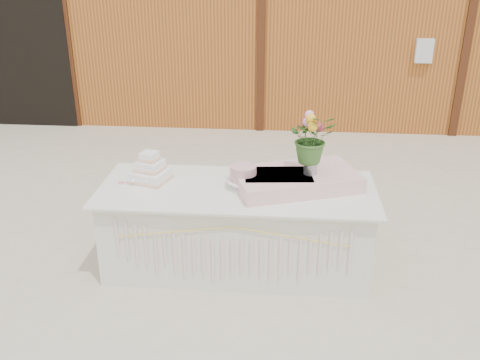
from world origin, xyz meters
name	(u,v)px	position (x,y,z in m)	size (l,w,h in m)	color
ground	(237,264)	(0.00, 0.00, 0.00)	(80.00, 80.00, 0.00)	beige
barn	(266,8)	(-0.01, 5.99, 1.68)	(12.60, 4.60, 3.30)	#AE6824
cake_table	(237,228)	(0.00, 0.00, 0.39)	(2.40, 1.00, 0.77)	silver
wedding_cake	(150,171)	(-0.78, 0.11, 0.86)	(0.37, 0.37, 0.27)	white
pink_cake_stand	(244,176)	(0.06, 0.02, 0.88)	(0.28, 0.28, 0.20)	white
satin_runner	(296,179)	(0.51, 0.09, 0.84)	(1.04, 0.60, 0.13)	#FFCDCD
flower_vase	(311,165)	(0.62, 0.07, 0.98)	(0.12, 0.12, 0.16)	#A4A4A9
bouquet	(312,132)	(0.62, 0.07, 1.28)	(0.39, 0.34, 0.43)	#396528
loose_flowers	(127,176)	(-1.02, 0.16, 0.78)	(0.12, 0.29, 0.02)	pink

